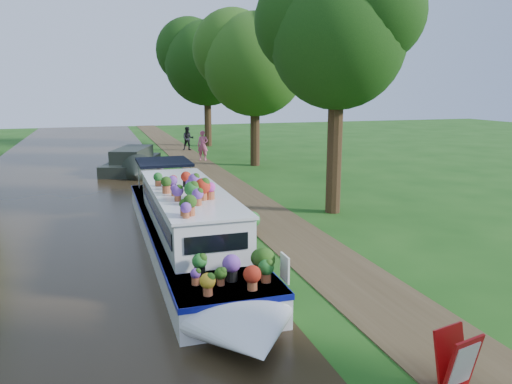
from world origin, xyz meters
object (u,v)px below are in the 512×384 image
Objects in this scene: second_boat at (133,162)px; plant_boat at (189,225)px; pedestrian_pink at (203,145)px; pedestrian_dark at (188,139)px; sandwich_board at (457,366)px.

plant_boat is at bearing -68.33° from second_boat.
pedestrian_dark is at bearing 112.80° from pedestrian_pink.
pedestrian_pink is at bearing 52.58° from second_boat.
pedestrian_pink is (4.65, 3.00, 0.45)m from second_boat.
plant_boat is 24.00m from pedestrian_dark.
pedestrian_pink is at bearing 77.13° from plant_boat.
plant_boat is at bearing -80.07° from pedestrian_pink.
sandwich_board is (3.20, -22.99, -0.05)m from second_boat.
second_boat is at bearing 85.50° from sandwich_board.
plant_boat is 8.28m from sandwich_board.
plant_boat is 7.06× the size of pedestrian_pink.
plant_boat is 7.69× the size of pedestrian_dark.
plant_boat is 15.18m from second_boat.
sandwich_board is 31.50m from pedestrian_dark.
sandwich_board is 0.53× the size of pedestrian_pink.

